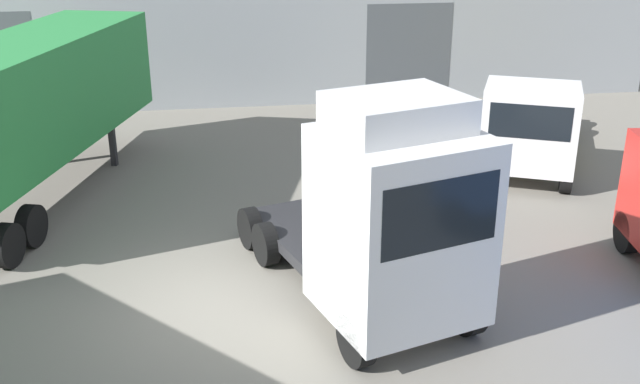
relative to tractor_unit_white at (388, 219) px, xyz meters
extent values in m
plane|color=slate|center=(-3.04, 1.17, -2.02)|extent=(60.00, 60.00, 0.00)
cube|color=#93999E|center=(-3.04, 18.74, 0.98)|extent=(33.59, 7.14, 5.98)
cube|color=#4C5156|center=(4.35, 15.20, -0.22)|extent=(3.20, 0.08, 3.60)
cube|color=silver|center=(0.10, -0.37, 0.06)|extent=(3.10, 3.04, 3.23)
cube|color=silver|center=(0.04, -0.18, 1.95)|extent=(2.50, 2.23, 0.60)
cube|color=black|center=(0.45, -1.49, 0.70)|extent=(2.03, 0.70, 1.16)
cube|color=#232326|center=(-0.79, 2.49, -1.44)|extent=(2.98, 4.03, 0.24)
cylinder|color=#B2B2B7|center=(0.34, 2.22, -1.61)|extent=(0.86, 1.22, 0.56)
cylinder|color=black|center=(1.33, -0.62, -1.56)|extent=(0.56, 0.96, 0.92)
cylinder|color=black|center=(-0.77, -1.27, -1.56)|extent=(0.56, 0.96, 0.92)
cylinder|color=black|center=(0.14, 3.20, -1.56)|extent=(0.56, 0.96, 0.92)
cylinder|color=black|center=(-1.96, 2.55, -1.56)|extent=(0.56, 0.96, 0.92)
cylinder|color=black|center=(-0.13, 4.06, -1.56)|extent=(0.56, 0.96, 0.92)
cylinder|color=black|center=(-2.23, 3.41, -1.56)|extent=(0.56, 0.96, 0.92)
cube|color=#28843D|center=(-7.25, 7.23, 0.68)|extent=(5.02, 9.64, 2.69)
cube|color=#232326|center=(-7.25, 7.23, -0.79)|extent=(4.30, 9.43, 0.24)
cube|color=#232326|center=(-7.33, 9.81, -1.46)|extent=(0.20, 0.20, 1.11)
cube|color=#232326|center=(-5.79, 9.36, -1.46)|extent=(0.20, 0.20, 1.11)
cylinder|color=black|center=(-7.00, 4.18, -1.54)|extent=(0.56, 1.00, 0.96)
cylinder|color=black|center=(-7.28, 3.22, -1.54)|extent=(0.56, 1.00, 0.96)
cube|color=silver|center=(5.33, 6.34, -0.45)|extent=(2.97, 2.72, 2.20)
cube|color=black|center=(4.95, 5.50, -0.05)|extent=(1.87, 0.90, 0.88)
cube|color=yellow|center=(6.77, 9.54, -1.37)|extent=(4.29, 5.65, 0.20)
cube|color=#232326|center=(5.75, 7.28, -0.82)|extent=(2.24, 1.10, 1.10)
cylinder|color=black|center=(6.10, 5.50, -1.55)|extent=(0.66, 0.97, 0.93)
cylinder|color=black|center=(4.18, 6.36, -1.55)|extent=(0.66, 0.97, 0.93)
cylinder|color=black|center=(8.12, 9.98, -1.55)|extent=(0.66, 0.97, 0.93)
cylinder|color=black|center=(6.20, 10.84, -1.55)|extent=(0.66, 0.97, 0.93)
cylinder|color=black|center=(8.53, 10.89, -1.55)|extent=(0.66, 0.97, 0.93)
cylinder|color=black|center=(6.61, 11.75, -1.55)|extent=(0.66, 0.97, 0.93)
cylinder|color=black|center=(5.85, 2.01, -1.56)|extent=(0.43, 0.94, 0.91)
camera|label=1|loc=(-2.89, -11.58, 5.25)|focal=42.00mm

